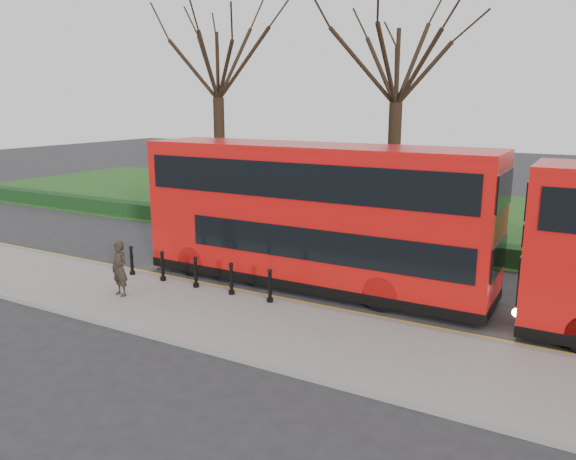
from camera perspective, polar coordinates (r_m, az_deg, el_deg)
The scene contains 12 objects.
ground at distance 19.59m, azimuth -5.10°, elevation -5.45°, with size 120.00×120.00×0.00m, color #28282B.
pavement at distance 17.32m, azimuth -10.78°, elevation -7.85°, with size 60.00×4.00×0.15m, color gray.
kerb at distance 18.79m, azimuth -6.84°, elevation -6.05°, with size 60.00×0.25×0.16m, color slate.
grass_verge at distance 32.65m, azimuth 9.98°, elevation 1.88°, with size 60.00×18.00×0.06m, color #1E4C19.
hedge at distance 25.15m, azimuth 3.68°, elevation -0.35°, with size 60.00×0.90×0.80m, color black.
yellow_line_outer at distance 19.04m, azimuth -6.30°, elevation -6.00°, with size 60.00×0.10×0.01m, color yellow.
yellow_line_inner at distance 19.20m, azimuth -5.95°, elevation -5.83°, with size 60.00×0.10×0.01m, color yellow.
tree_left at distance 31.48m, azimuth -7.19°, elevation 16.94°, with size 7.42×7.42×11.60m.
tree_mid at distance 26.77m, azimuth 11.10°, elevation 16.79°, with size 7.12×7.12×11.12m.
bollard_row at distance 18.79m, azimuth -9.36°, elevation -4.29°, with size 5.89×0.15×1.00m.
bus_lead at distance 18.83m, azimuth 2.50°, elevation 1.43°, with size 12.01×2.76×4.78m.
pedestrian at distance 18.44m, azimuth -16.74°, elevation -3.78°, with size 0.64×0.42×1.76m, color #2B231A.
Camera 1 is at (10.63, -15.27, 6.13)m, focal length 35.00 mm.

